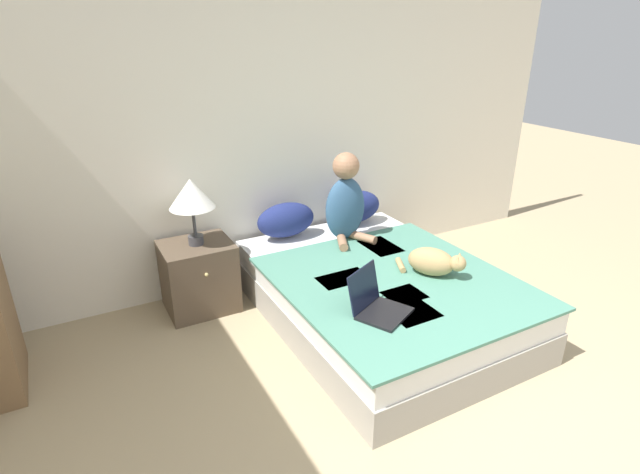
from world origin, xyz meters
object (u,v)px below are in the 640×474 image
cat_tabby (433,262)px  nightstand (199,276)px  laptop_open (377,304)px  pillow_near (286,220)px  person_sitting (346,202)px  bed (379,295)px  pillow_far (354,207)px  table_lamp (191,195)px

cat_tabby → nightstand: 1.78m
cat_tabby → laptop_open: laptop_open is taller
pillow_near → laptop_open: 1.37m
pillow_near → person_sitting: bearing=-34.5°
bed → nightstand: 1.39m
cat_tabby → pillow_near: bearing=173.8°
cat_tabby → laptop_open: size_ratio=1.15×
pillow_far → laptop_open: pillow_far is taller
pillow_near → table_lamp: table_lamp is taller
nightstand → table_lamp: size_ratio=1.08×
cat_tabby → bed: bearing=-165.8°
pillow_far → cat_tabby: pillow_far is taller
bed → pillow_near: 1.02m
table_lamp → pillow_near: bearing=5.7°
table_lamp → person_sitting: bearing=-9.7°
pillow_near → laptop_open: size_ratio=1.20×
nightstand → table_lamp: table_lamp is taller
bed → person_sitting: person_sitting is taller
person_sitting → laptop_open: 1.20m
pillow_near → person_sitting: size_ratio=0.69×
bed → nightstand: (-1.12, 0.82, 0.06)m
cat_tabby → laptop_open: (-0.64, -0.23, -0.04)m
laptop_open → cat_tabby: bearing=-6.4°
person_sitting → nightstand: size_ratio=1.32×
cat_tabby → table_lamp: 1.80m
person_sitting → cat_tabby: bearing=-76.4°
nightstand → table_lamp: (0.00, -0.00, 0.66)m
pillow_near → cat_tabby: size_ratio=1.04×
pillow_far → pillow_near: bearing=180.0°
cat_tabby → table_lamp: bearing=-161.8°
laptop_open → table_lamp: (-0.76, 1.29, 0.45)m
bed → nightstand: bearing=143.8°
laptop_open → person_sitting: bearing=42.1°
laptop_open → table_lamp: bearing=93.9°
person_sitting → laptop_open: size_ratio=1.73×
person_sitting → laptop_open: person_sitting is taller
person_sitting → cat_tabby: 0.91m
pillow_far → cat_tabby: 1.14m
nightstand → table_lamp: 0.66m
nightstand → laptop_open: bearing=-59.6°
person_sitting → table_lamp: bearing=170.3°
person_sitting → nightstand: (-1.19, 0.21, -0.48)m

